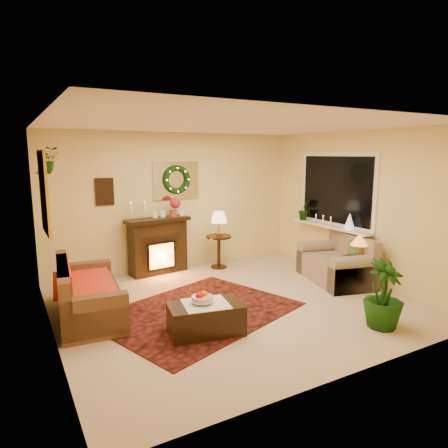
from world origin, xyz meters
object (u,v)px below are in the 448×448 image
sofa (89,285)px  coffee_table (206,317)px  fireplace (158,244)px  end_table_square (356,272)px  side_table_round (219,251)px  loveseat (335,258)px

sofa → coffee_table: sofa is taller
fireplace → end_table_square: fireplace is taller
sofa → fireplace: (1.51, 1.45, 0.12)m
sofa → end_table_square: 4.21m
fireplace → side_table_round: bearing=-19.9°
fireplace → end_table_square: bearing=-50.6°
side_table_round → coffee_table: 2.92m
sofa → side_table_round: size_ratio=2.77×
end_table_square → coffee_table: 2.97m
sofa → fireplace: 2.10m
side_table_round → end_table_square: side_table_round is taller
sofa → side_table_round: sofa is taller
coffee_table → end_table_square: bearing=17.3°
side_table_round → coffee_table: bearing=-121.4°
sofa → loveseat: bearing=-1.6°
loveseat → sofa: bearing=-172.7°
side_table_round → coffee_table: (-1.52, -2.49, -0.12)m
end_table_square → side_table_round: bearing=123.6°
loveseat → coffee_table: loveseat is taller
coffee_table → sofa: bearing=142.6°
end_table_square → sofa: bearing=166.9°
sofa → coffee_table: bearing=-42.5°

